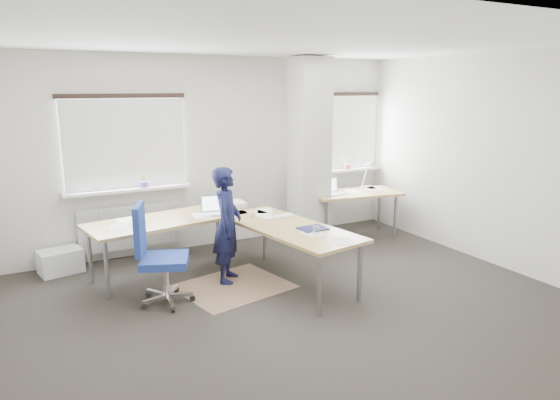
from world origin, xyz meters
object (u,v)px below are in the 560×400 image
desk_side (355,195)px  person (227,225)px  task_chair (162,276)px  desk_main (229,224)px

desk_side → person: (-2.48, -0.81, 0.03)m
person → desk_side: bearing=-39.3°
desk_side → person: size_ratio=1.04×
task_chair → desk_side: bearing=39.0°
task_chair → person: (0.90, 0.29, 0.40)m
task_chair → desk_main: bearing=42.7°
task_chair → person: person is taller
desk_side → task_chair: (-3.38, -1.09, -0.37)m
person → task_chair: bearing=140.3°
desk_main → desk_side: (2.42, 0.71, -0.01)m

